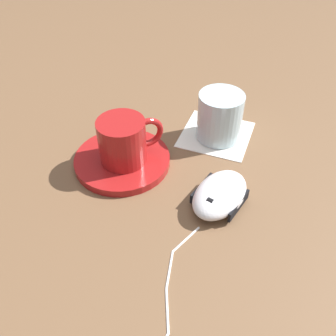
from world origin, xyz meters
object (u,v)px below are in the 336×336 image
object	(u,v)px
computer_mouse	(220,194)
drinking_glass	(220,116)
saucer	(122,160)
coffee_cup	(124,141)

from	to	relation	value
computer_mouse	drinking_glass	size ratio (longest dim) A/B	1.50
saucer	drinking_glass	size ratio (longest dim) A/B	1.88
computer_mouse	drinking_glass	bearing A→B (deg)	80.31
drinking_glass	coffee_cup	bearing A→B (deg)	-159.67
coffee_cup	drinking_glass	bearing A→B (deg)	20.33
saucer	drinking_glass	distance (m)	0.19
computer_mouse	drinking_glass	world-z (taller)	drinking_glass
computer_mouse	coffee_cup	bearing A→B (deg)	144.53
computer_mouse	drinking_glass	xyz separation A→B (m)	(0.03, 0.16, 0.03)
coffee_cup	drinking_glass	xyz separation A→B (m)	(0.17, 0.06, -0.01)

